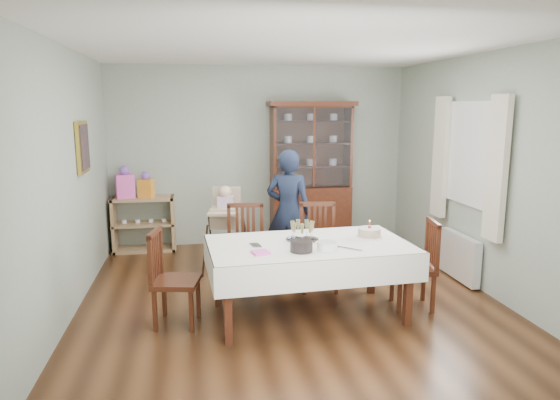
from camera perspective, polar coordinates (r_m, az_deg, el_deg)
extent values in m
plane|color=#593319|center=(5.59, 1.16, -11.40)|extent=(5.00, 5.00, 0.00)
plane|color=#9EAA99|center=(7.69, -2.34, 5.04)|extent=(4.50, 0.00, 4.50)
plane|color=#9EAA99|center=(5.30, -23.46, 1.64)|extent=(0.00, 5.00, 5.00)
plane|color=#9EAA99|center=(6.08, 22.56, 2.75)|extent=(0.00, 5.00, 5.00)
plane|color=white|center=(5.22, 1.27, 17.27)|extent=(5.00, 5.00, 0.00)
cube|color=#4C2213|center=(4.99, 3.32, -5.39)|extent=(1.95, 1.15, 0.06)
cube|color=white|center=(4.98, 3.33, -5.00)|extent=(2.06, 1.25, 0.01)
cube|color=#4C2213|center=(7.73, 3.47, -1.71)|extent=(1.20, 0.45, 0.90)
cube|color=white|center=(7.39, 3.90, 5.96)|extent=(1.12, 0.01, 1.16)
cube|color=#4C2213|center=(7.55, 3.61, 10.93)|extent=(1.30, 0.48, 0.07)
cube|color=tan|center=(7.69, -15.14, -5.42)|extent=(0.90, 0.38, 0.04)
cube|color=tan|center=(7.60, -15.28, -2.66)|extent=(0.90, 0.38, 0.03)
cube|color=tan|center=(7.52, -15.42, 0.15)|extent=(0.90, 0.38, 0.04)
cube|color=tan|center=(7.65, -18.41, -2.74)|extent=(0.04, 0.38, 0.80)
cube|color=tan|center=(7.57, -12.11, -2.58)|extent=(0.04, 0.38, 0.80)
cube|color=gold|center=(6.03, -21.63, 5.64)|extent=(0.04, 0.48, 0.58)
cube|color=white|center=(6.29, 21.01, 4.94)|extent=(0.04, 1.02, 1.22)
cube|color=silver|center=(5.75, 23.56, 3.28)|extent=(0.07, 0.30, 1.55)
cube|color=silver|center=(6.81, 17.87, 4.66)|extent=(0.07, 0.30, 1.55)
cube|color=white|center=(6.49, 19.82, -6.09)|extent=(0.10, 0.80, 0.55)
cube|color=#4C2213|center=(5.74, -3.92, -6.02)|extent=(0.48, 0.48, 0.05)
cube|color=#4C2213|center=(5.87, -3.98, -2.91)|extent=(0.43, 0.08, 0.52)
cube|color=#4C2213|center=(5.81, 4.46, -5.83)|extent=(0.50, 0.50, 0.05)
cube|color=#4C2213|center=(5.93, 4.28, -2.75)|extent=(0.43, 0.10, 0.52)
cube|color=#4C2213|center=(4.98, -11.75, -9.14)|extent=(0.50, 0.50, 0.05)
cube|color=#4C2213|center=(4.95, -14.04, -6.21)|extent=(0.12, 0.40, 0.50)
cube|color=#4C2213|center=(5.47, 14.95, -7.51)|extent=(0.48, 0.48, 0.05)
cube|color=#4C2213|center=(5.45, 17.02, -4.85)|extent=(0.10, 0.40, 0.50)
imported|color=#161D31|center=(6.32, 0.99, -1.31)|extent=(0.68, 0.58, 1.58)
cube|color=tan|center=(6.41, -6.21, -1.94)|extent=(0.42, 0.39, 0.26)
cube|color=tan|center=(6.37, -6.25, -0.05)|extent=(0.37, 0.14, 0.30)
cube|color=tan|center=(6.39, -6.22, -1.18)|extent=(0.41, 0.25, 0.03)
cube|color=silver|center=(6.38, -6.24, -0.43)|extent=(0.22, 0.19, 0.19)
sphere|color=beige|center=(6.35, -6.27, 0.91)|extent=(0.16, 0.16, 0.16)
cylinder|color=silver|center=(5.06, 2.54, -4.64)|extent=(0.33, 0.33, 0.01)
torus|color=silver|center=(5.06, 2.55, -4.54)|extent=(0.33, 0.33, 0.01)
cylinder|color=white|center=(5.26, 10.16, -4.17)|extent=(0.27, 0.27, 0.01)
cylinder|color=brown|center=(5.25, 10.18, -3.65)|extent=(0.23, 0.23, 0.08)
cylinder|color=silver|center=(5.24, 10.19, -3.19)|extent=(0.23, 0.23, 0.01)
cylinder|color=#F24C4C|center=(5.23, 10.21, -2.76)|extent=(0.01, 0.01, 0.07)
sphere|color=yellow|center=(5.22, 10.22, -2.36)|extent=(0.02, 0.02, 0.02)
cylinder|color=black|center=(4.69, 2.46, -5.29)|extent=(0.23, 0.23, 0.10)
cylinder|color=white|center=(4.75, 5.39, -5.26)|extent=(0.24, 0.24, 0.08)
cube|color=#FD5DC5|center=(4.63, -2.22, -6.03)|extent=(0.18, 0.18, 0.02)
cube|color=silver|center=(4.82, 7.77, -5.48)|extent=(0.23, 0.22, 0.01)
cube|color=#FD5DC5|center=(7.50, -17.28, 1.50)|extent=(0.28, 0.22, 0.34)
sphere|color=#E533B2|center=(7.47, -17.38, 3.23)|extent=(0.14, 0.14, 0.14)
cube|color=orange|center=(7.47, -15.05, 1.29)|extent=(0.24, 0.20, 0.27)
sphere|color=#E533B2|center=(7.45, -15.12, 2.69)|extent=(0.12, 0.12, 0.12)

